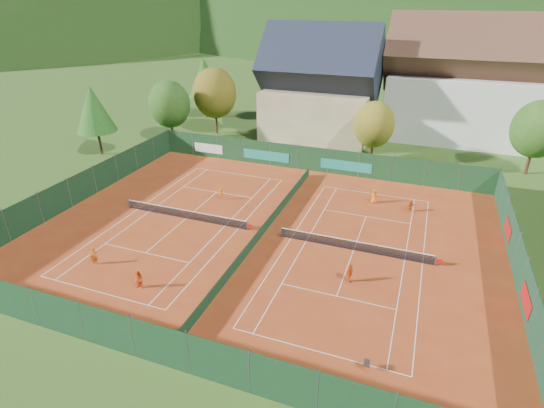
{
  "coord_description": "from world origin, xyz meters",
  "views": [
    {
      "loc": [
        12.07,
        -30.4,
        19.09
      ],
      "look_at": [
        0.0,
        2.0,
        2.0
      ],
      "focal_mm": 28.0,
      "sensor_mm": 36.0,
      "label": 1
    }
  ],
  "objects": [
    {
      "name": "tree_west_back",
      "position": [
        -24.0,
        34.0,
        6.74
      ],
      "size": [
        5.6,
        5.6,
        10.0
      ],
      "color": "#472B19",
      "rests_on": "ground"
    },
    {
      "name": "fence_west",
      "position": [
        -20.0,
        0.0,
        1.5
      ],
      "size": [
        0.04,
        32.0,
        3.0
      ],
      "color": "#12331B",
      "rests_on": "ground"
    },
    {
      "name": "loose_ball_2",
      "position": [
        2.6,
        1.62,
        0.03
      ],
      "size": [
        0.07,
        0.07,
        0.07
      ],
      "primitive_type": "sphere",
      "color": "#CCD833",
      "rests_on": "ground"
    },
    {
      "name": "tree_center",
      "position": [
        6.0,
        22.0,
        4.72
      ],
      "size": [
        5.01,
        5.01,
        7.6
      ],
      "color": "#472A19",
      "rests_on": "ground"
    },
    {
      "name": "hotel_block_a",
      "position": [
        16.0,
        36.0,
        7.38
      ],
      "size": [
        21.6,
        11.0,
        17.25
      ],
      "color": "silver",
      "rests_on": "ground"
    },
    {
      "name": "tree_west_mid",
      "position": [
        -18.0,
        26.0,
        6.07
      ],
      "size": [
        6.44,
        6.44,
        9.78
      ],
      "color": "#4A2C1A",
      "rests_on": "ground"
    },
    {
      "name": "court_markings_left",
      "position": [
        -8.0,
        0.0,
        0.01
      ],
      "size": [
        11.03,
        23.83,
        0.0
      ],
      "color": "white",
      "rests_on": "ground"
    },
    {
      "name": "tree_west_front",
      "position": [
        -22.0,
        20.0,
        5.39
      ],
      "size": [
        5.72,
        5.72,
        8.69
      ],
      "color": "#452A18",
      "rests_on": "ground"
    },
    {
      "name": "fence_east",
      "position": [
        20.0,
        0.05,
        1.48
      ],
      "size": [
        0.09,
        32.0,
        3.0
      ],
      "color": "#143722",
      "rests_on": "ground"
    },
    {
      "name": "tree_west_side",
      "position": [
        -28.0,
        12.0,
        6.06
      ],
      "size": [
        5.04,
        5.04,
        9.0
      ],
      "color": "#443118",
      "rests_on": "ground"
    },
    {
      "name": "tennis_net_left",
      "position": [
        -7.85,
        0.0,
        0.51
      ],
      "size": [
        13.3,
        0.1,
        1.02
      ],
      "color": "#59595B",
      "rests_on": "ground"
    },
    {
      "name": "ball_hopper",
      "position": [
        11.02,
        -12.29,
        0.56
      ],
      "size": [
        0.34,
        0.34,
        0.8
      ],
      "color": "slate",
      "rests_on": "ground"
    },
    {
      "name": "loose_ball_4",
      "position": [
        8.65,
        -4.22,
        0.03
      ],
      "size": [
        0.07,
        0.07,
        0.07
      ],
      "primitive_type": "sphere",
      "color": "#CCD833",
      "rests_on": "ground"
    },
    {
      "name": "court_markings_right",
      "position": [
        8.0,
        0.0,
        0.01
      ],
      "size": [
        11.03,
        23.83,
        0.0
      ],
      "color": "white",
      "rests_on": "ground"
    },
    {
      "name": "player_right_far_b",
      "position": [
        11.83,
        8.95,
        0.59
      ],
      "size": [
        1.11,
        0.89,
        1.18
      ],
      "primitive_type": "imported",
      "rotation": [
        0.0,
        0.0,
        3.72
      ],
      "color": "#D06212",
      "rests_on": "ground"
    },
    {
      "name": "chalet",
      "position": [
        -3.0,
        30.0,
        6.62
      ],
      "size": [
        16.2,
        12.0,
        16.0
      ],
      "color": "beige",
      "rests_on": "ground"
    },
    {
      "name": "mountain_backdrop",
      "position": [
        28.54,
        233.48,
        -39.64
      ],
      "size": [
        820.0,
        530.0,
        242.0
      ],
      "color": "black",
      "rests_on": "ground"
    },
    {
      "name": "tree_east_back",
      "position": [
        26.0,
        40.0,
        6.74
      ],
      "size": [
        7.15,
        7.15,
        10.86
      ],
      "color": "#4A2A1A",
      "rests_on": "ground"
    },
    {
      "name": "player_left_mid",
      "position": [
        -5.53,
        -10.5,
        0.76
      ],
      "size": [
        0.77,
        0.62,
        1.51
      ],
      "primitive_type": "imported",
      "rotation": [
        0.0,
        0.0,
        -0.06
      ],
      "color": "#F05415",
      "rests_on": "ground"
    },
    {
      "name": "player_left_far",
      "position": [
        -6.73,
        4.9,
        0.61
      ],
      "size": [
        0.8,
        0.47,
        1.22
      ],
      "primitive_type": "imported",
      "rotation": [
        0.0,
        0.0,
        3.17
      ],
      "color": "orange",
      "rests_on": "ground"
    },
    {
      "name": "loose_ball_3",
      "position": [
        -4.8,
        8.71,
        0.03
      ],
      "size": [
        0.07,
        0.07,
        0.07
      ],
      "primitive_type": "sphere",
      "color": "#CCD833",
      "rests_on": "ground"
    },
    {
      "name": "player_right_near",
      "position": [
        8.47,
        -4.43,
        0.78
      ],
      "size": [
        0.77,
        0.99,
        1.56
      ],
      "primitive_type": "imported",
      "rotation": [
        0.0,
        0.0,
        1.08
      ],
      "color": "#D94E13",
      "rests_on": "ground"
    },
    {
      "name": "court_divider",
      "position": [
        0.0,
        0.0,
        0.5
      ],
      "size": [
        0.03,
        28.8,
        1.0
      ],
      "color": "#13361E",
      "rests_on": "ground"
    },
    {
      "name": "loose_ball_0",
      "position": [
        -8.63,
        -7.22,
        0.03
      ],
      "size": [
        0.07,
        0.07,
        0.07
      ],
      "primitive_type": "sphere",
      "color": "#CCD833",
      "rests_on": "ground"
    },
    {
      "name": "fence_south",
      "position": [
        0.0,
        -16.0,
        1.5
      ],
      "size": [
        40.0,
        0.04,
        3.0
      ],
      "color": "#12341B",
      "rests_on": "ground"
    },
    {
      "name": "fence_north",
      "position": [
        -0.46,
        15.99,
        1.47
      ],
      "size": [
        40.0,
        0.1,
        3.0
      ],
      "color": "#153A1C",
      "rests_on": "ground"
    },
    {
      "name": "tennis_net_right",
      "position": [
        8.15,
        0.0,
        0.51
      ],
      "size": [
        13.3,
        0.1,
        1.02
      ],
      "color": "#59595B",
      "rests_on": "ground"
    },
    {
      "name": "loose_ball_1",
      "position": [
        3.92,
        -10.1,
        0.03
      ],
      "size": [
        0.07,
        0.07,
        0.07
      ],
      "primitive_type": "sphere",
      "color": "#CCD833",
      "rests_on": "ground"
    },
    {
      "name": "tree_east_front",
      "position": [
        24.0,
        24.0,
        5.39
      ],
      "size": [
        5.72,
        5.72,
        8.69
      ],
      "color": "#4A2A1A",
      "rests_on": "ground"
    },
    {
      "name": "player_right_far_a",
      "position": [
        8.21,
        9.7,
        0.73
      ],
      "size": [
        0.77,
        0.56,
        1.45
      ],
      "primitive_type": "imported",
      "rotation": [
        0.0,
        0.0,
        3.0
      ],
      "color": "orange",
      "rests_on": "ground"
    },
    {
      "name": "ground",
      "position": [
        0.0,
        0.0,
        -0.02
      ],
      "size": [
        600.0,
        600.0,
        0.0
      ],
      "primitive_type": "plane",
      "color": "#2E5019",
      "rests_on": "ground"
    },
    {
      "name": "clay_pad",
      "position": [
        0.0,
        0.0,
        0.01
      ],
      "size": [
        40.0,
        32.0,
        0.01
      ],
      "primitive_type": "cube",
      "color": "#9E3917",
      "rests_on": "ground"
    },
    {
      "name": "player_left_near",
      "position": [
        -10.74,
        -9.13,
        0.74
      ],
      "size": [
        0.64,
        0.63,
        1.49
      ],
      "primitive_type": "imported",
      "rotation": [
        0.0,
        0.0,
        0.73
      ],
      "color": "#D15E12",
      "rests_on": "ground"
    }
  ]
}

